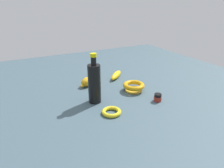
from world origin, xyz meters
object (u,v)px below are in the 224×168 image
Objects in this scene: nail_polish_jar at (158,97)px; bowl at (134,86)px; bangle at (111,112)px; bottle_tall at (94,83)px; cat_figurine at (89,80)px; banana at (116,75)px.

bowl reaches higher than nail_polish_jar.
nail_polish_jar is 0.17m from bowl.
bowl is at bearing -54.12° from bangle.
bangle is (-0.00, 0.28, -0.01)m from nail_polish_jar.
bottle_tall is 2.22× the size of cat_figurine.
bottle_tall is 0.27m from bowl.
nail_polish_jar is 0.28m from bangle.
bowl is (0.02, -0.26, -0.08)m from bottle_tall.
cat_figurine is (0.22, -0.05, -0.07)m from bottle_tall.
banana is 0.47m from bangle.
bangle is at bearing -164.58° from banana.
cat_figurine reaches higher than bowl.
cat_figurine reaches higher than bangle.
bottle_tall is 0.18m from bangle.
bangle is at bearing 90.47° from nail_polish_jar.
bottle_tall is at bearing 8.89° from bangle.
bottle_tall is 1.62× the size of banana.
bottle_tall reaches higher than banana.
banana is at bearing -2.00° from bowl.
bangle is at bearing 175.84° from cat_figurine.
cat_figurine is (-0.04, 0.22, 0.02)m from banana.
bottle_tall is 2.07× the size of bowl.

